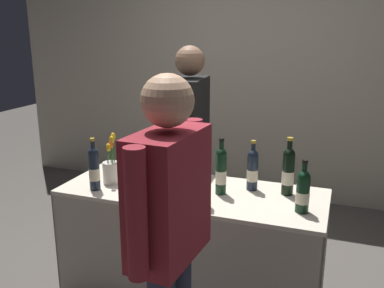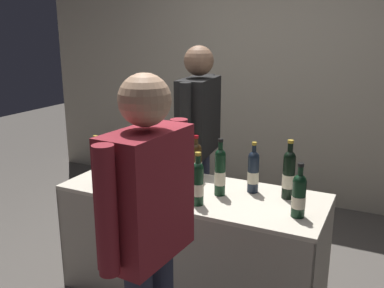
{
  "view_description": "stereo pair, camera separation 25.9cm",
  "coord_description": "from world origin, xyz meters",
  "px_view_note": "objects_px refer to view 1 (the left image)",
  "views": [
    {
      "loc": [
        0.86,
        -2.35,
        1.71
      ],
      "look_at": [
        0.0,
        0.0,
        1.03
      ],
      "focal_mm": 39.78,
      "sensor_mm": 36.0,
      "label": 1
    },
    {
      "loc": [
        1.09,
        -2.25,
        1.71
      ],
      "look_at": [
        0.0,
        0.0,
        1.03
      ],
      "focal_mm": 39.78,
      "sensor_mm": 36.0,
      "label": 2
    }
  ],
  "objects_px": {
    "featured_wine_bottle": "(253,169)",
    "display_bottle_0": "(288,170)",
    "flower_vase": "(111,168)",
    "taster_foreground_right": "(169,224)",
    "tasting_table": "(192,224)",
    "wine_glass_near_vendor": "(180,179)",
    "vendor_presenter": "(190,131)"
  },
  "relations": [
    {
      "from": "featured_wine_bottle",
      "to": "flower_vase",
      "type": "relative_size",
      "value": 0.97
    },
    {
      "from": "flower_vase",
      "to": "vendor_presenter",
      "type": "xyz_separation_m",
      "value": [
        0.31,
        0.65,
        0.13
      ]
    },
    {
      "from": "taster_foreground_right",
      "to": "vendor_presenter",
      "type": "bearing_deg",
      "value": 21.21
    },
    {
      "from": "tasting_table",
      "to": "vendor_presenter",
      "type": "relative_size",
      "value": 1.03
    },
    {
      "from": "featured_wine_bottle",
      "to": "vendor_presenter",
      "type": "bearing_deg",
      "value": 142.27
    },
    {
      "from": "featured_wine_bottle",
      "to": "vendor_presenter",
      "type": "distance_m",
      "value": 0.74
    },
    {
      "from": "tasting_table",
      "to": "featured_wine_bottle",
      "type": "xyz_separation_m",
      "value": [
        0.35,
        0.14,
        0.37
      ]
    },
    {
      "from": "tasting_table",
      "to": "flower_vase",
      "type": "distance_m",
      "value": 0.64
    },
    {
      "from": "flower_vase",
      "to": "vendor_presenter",
      "type": "relative_size",
      "value": 0.21
    },
    {
      "from": "flower_vase",
      "to": "taster_foreground_right",
      "type": "xyz_separation_m",
      "value": [
        0.75,
        -0.79,
        0.09
      ]
    },
    {
      "from": "wine_glass_near_vendor",
      "to": "taster_foreground_right",
      "type": "bearing_deg",
      "value": -71.47
    },
    {
      "from": "display_bottle_0",
      "to": "wine_glass_near_vendor",
      "type": "relative_size",
      "value": 2.65
    },
    {
      "from": "display_bottle_0",
      "to": "vendor_presenter",
      "type": "distance_m",
      "value": 0.93
    },
    {
      "from": "display_bottle_0",
      "to": "taster_foreground_right",
      "type": "height_order",
      "value": "taster_foreground_right"
    },
    {
      "from": "wine_glass_near_vendor",
      "to": "taster_foreground_right",
      "type": "relative_size",
      "value": 0.09
    },
    {
      "from": "vendor_presenter",
      "to": "flower_vase",
      "type": "bearing_deg",
      "value": -31.69
    },
    {
      "from": "wine_glass_near_vendor",
      "to": "vendor_presenter",
      "type": "xyz_separation_m",
      "value": [
        -0.18,
        0.67,
        0.13
      ]
    },
    {
      "from": "vendor_presenter",
      "to": "taster_foreground_right",
      "type": "distance_m",
      "value": 1.51
    },
    {
      "from": "featured_wine_bottle",
      "to": "wine_glass_near_vendor",
      "type": "bearing_deg",
      "value": -150.9
    },
    {
      "from": "featured_wine_bottle",
      "to": "display_bottle_0",
      "type": "xyz_separation_m",
      "value": [
        0.22,
        -0.0,
        0.02
      ]
    },
    {
      "from": "wine_glass_near_vendor",
      "to": "featured_wine_bottle",
      "type": "bearing_deg",
      "value": 29.1
    },
    {
      "from": "vendor_presenter",
      "to": "taster_foreground_right",
      "type": "height_order",
      "value": "vendor_presenter"
    },
    {
      "from": "display_bottle_0",
      "to": "vendor_presenter",
      "type": "relative_size",
      "value": 0.22
    },
    {
      "from": "featured_wine_bottle",
      "to": "taster_foreground_right",
      "type": "xyz_separation_m",
      "value": [
        -0.14,
        -0.99,
        0.05
      ]
    },
    {
      "from": "featured_wine_bottle",
      "to": "display_bottle_0",
      "type": "height_order",
      "value": "display_bottle_0"
    },
    {
      "from": "display_bottle_0",
      "to": "taster_foreground_right",
      "type": "xyz_separation_m",
      "value": [
        -0.36,
        -0.99,
        0.04
      ]
    },
    {
      "from": "display_bottle_0",
      "to": "wine_glass_near_vendor",
      "type": "height_order",
      "value": "display_bottle_0"
    },
    {
      "from": "tasting_table",
      "to": "wine_glass_near_vendor",
      "type": "relative_size",
      "value": 12.21
    },
    {
      "from": "wine_glass_near_vendor",
      "to": "taster_foreground_right",
      "type": "xyz_separation_m",
      "value": [
        0.26,
        -0.77,
        0.09
      ]
    },
    {
      "from": "display_bottle_0",
      "to": "flower_vase",
      "type": "height_order",
      "value": "display_bottle_0"
    },
    {
      "from": "tasting_table",
      "to": "featured_wine_bottle",
      "type": "bearing_deg",
      "value": 21.72
    },
    {
      "from": "wine_glass_near_vendor",
      "to": "flower_vase",
      "type": "relative_size",
      "value": 0.41
    }
  ]
}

